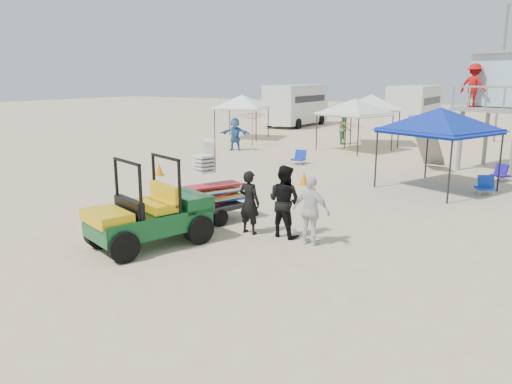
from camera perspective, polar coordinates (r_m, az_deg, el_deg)
The scene contains 22 objects.
ground at distance 9.82m, azimuth -11.83°, elevation -10.48°, with size 140.00×140.00×0.00m, color beige.
utility_cart at distance 11.79m, azimuth -12.37°, elevation -1.62°, with size 2.13×2.98×2.04m.
surf_trailer at distance 13.55m, azimuth -5.54°, elevation -0.06°, with size 1.69×2.32×2.01m.
man_left at distance 12.48m, azimuth -0.76°, elevation -1.19°, with size 0.59×0.39×1.62m, color black.
man_mid at distance 12.26m, azimuth 3.23°, elevation -1.04°, with size 0.87×0.68×1.79m, color black.
man_right at distance 11.70m, azimuth 6.33°, elevation -2.18°, with size 0.96×0.40×1.64m, color silver.
lifeguard_tower at distance 23.31m, azimuth 26.37°, elevation 10.97°, with size 3.83×3.83×4.80m.
canopy_blue at distance 18.35m, azimuth 20.38°, elevation 8.60°, with size 4.06×4.06×3.26m.
canopy_white_a at distance 27.21m, azimuth 11.30°, elevation 10.12°, with size 3.80×3.80×3.16m.
canopy_white_b at distance 32.11m, azimuth -1.61°, elevation 10.78°, with size 3.47×3.47×3.17m.
canopy_white_c at distance 29.87m, azimuth 13.06°, elevation 10.54°, with size 3.97×3.97×3.30m.
umbrella_a at distance 28.87m, azimuth -0.52°, elevation 7.27°, with size 2.15×2.19×1.97m, color #BD3614.
umbrella_b at distance 26.01m, azimuth 10.36°, elevation 6.09°, with size 1.81×1.85×1.66m, color #FBAA16.
cone_near at distance 18.39m, azimuth 5.51°, elevation 1.60°, with size 0.34×0.34×0.50m, color orange.
cone_far at distance 20.44m, azimuth -11.02°, elevation 2.57°, with size 0.34×0.34×0.50m, color orange.
beach_chair_a at distance 22.81m, azimuth 4.97°, elevation 3.99°, with size 0.56×0.59×0.64m.
beach_chair_b at distance 18.51m, azimuth 24.72°, elevation 0.73°, with size 0.72×0.80×0.64m.
beach_chair_c at distance 21.19m, azimuth 26.19°, elevation 2.00°, with size 0.73×0.83×0.64m.
rv_far_left at distance 40.87m, azimuth 4.63°, elevation 10.06°, with size 2.64×6.80×3.25m.
rv_mid_left at distance 39.17m, azimuth 17.67°, elevation 9.38°, with size 2.65×6.50×3.25m.
light_pole_left at distance 33.67m, azimuth 26.20°, elevation 11.93°, with size 0.14×0.14×8.00m, color slate.
distant_beachgoers at distance 25.06m, azimuth 9.64°, elevation 5.97°, with size 20.23×10.68×1.80m.
Camera 1 is at (6.24, -6.51, 3.87)m, focal length 35.00 mm.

